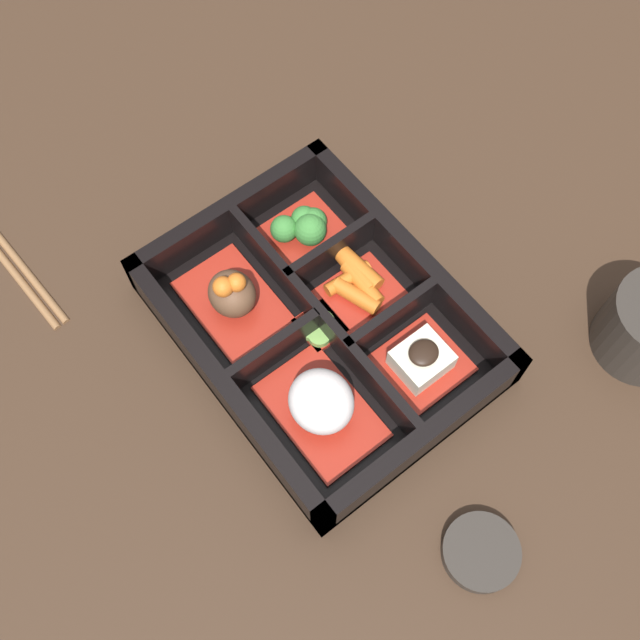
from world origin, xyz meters
TOP-DOWN VIEW (x-y plane):
  - ground_plane at (0.00, 0.00)m, footprint 3.00×3.00m
  - bento_base at (0.00, 0.00)m, footprint 0.28×0.21m
  - bento_rim at (0.00, -0.00)m, footprint 0.28×0.21m
  - bowl_rice at (-0.06, 0.05)m, footprint 0.10×0.07m
  - bowl_stew at (0.06, 0.05)m, footprint 0.10×0.07m
  - bowl_tofu at (-0.08, -0.04)m, footprint 0.07×0.07m
  - bowl_carrots at (0.01, -0.05)m, footprint 0.07×0.07m
  - bowl_greens at (0.08, -0.04)m, footprint 0.06×0.07m
  - bowl_pickles at (-0.00, 0.00)m, footprint 0.04×0.04m
  - chopsticks at (0.25, 0.18)m, footprint 0.21×0.03m
  - sauce_dish at (-0.22, 0.02)m, footprint 0.06×0.06m

SIDE VIEW (x-z plane):
  - ground_plane at x=0.00m, z-range 0.00..0.00m
  - chopsticks at x=0.25m, z-range 0.00..0.01m
  - bento_base at x=0.00m, z-range 0.00..0.01m
  - sauce_dish at x=-0.22m, z-range 0.00..0.01m
  - bowl_pickles at x=0.00m, z-range 0.01..0.02m
  - bowl_carrots at x=0.01m, z-range 0.01..0.03m
  - bowl_tofu at x=-0.08m, z-range 0.00..0.04m
  - bento_rim at x=0.00m, z-range 0.00..0.05m
  - bowl_greens at x=0.08m, z-range 0.01..0.04m
  - bowl_stew at x=0.06m, z-range 0.00..0.06m
  - bowl_rice at x=-0.06m, z-range 0.01..0.06m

